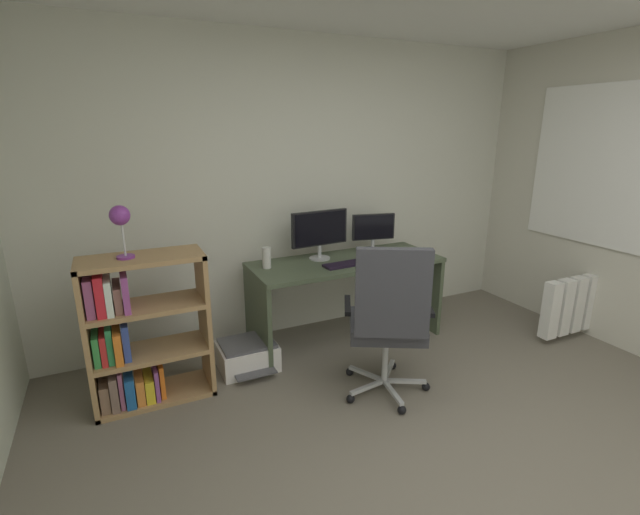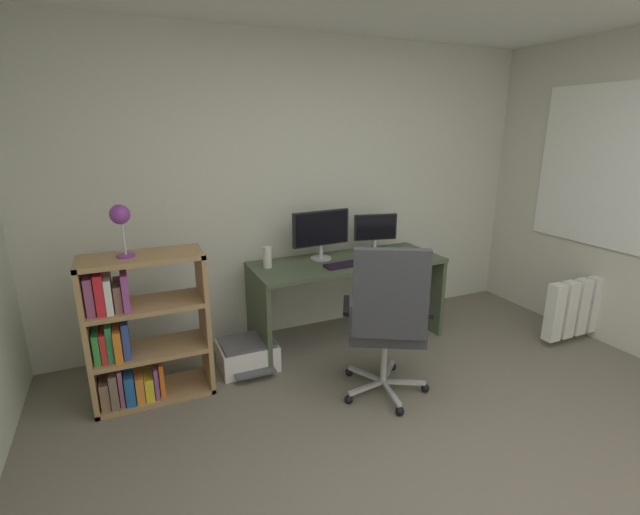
% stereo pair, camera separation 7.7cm
% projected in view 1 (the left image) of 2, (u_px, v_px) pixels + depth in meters
% --- Properties ---
extents(wall_back, '(4.50, 0.10, 2.56)m').
position_uv_depth(wall_back, '(301.00, 190.00, 3.96)').
color(wall_back, beige).
rests_on(wall_back, ground).
extents(window_pane, '(0.01, 1.36, 1.26)m').
position_uv_depth(window_pane, '(612.00, 167.00, 3.69)').
color(window_pane, white).
extents(window_frame, '(0.02, 1.44, 1.34)m').
position_uv_depth(window_frame, '(612.00, 167.00, 3.68)').
color(window_frame, white).
extents(desk, '(1.63, 0.63, 0.73)m').
position_uv_depth(desk, '(346.00, 280.00, 3.85)').
color(desk, '#46523B').
rests_on(desk, ground).
extents(monitor_main, '(0.52, 0.18, 0.42)m').
position_uv_depth(monitor_main, '(320.00, 230.00, 3.76)').
color(monitor_main, '#B2B5B7').
rests_on(monitor_main, desk).
extents(monitor_secondary, '(0.39, 0.18, 0.35)m').
position_uv_depth(monitor_secondary, '(373.00, 230.00, 3.99)').
color(monitor_secondary, '#B2B5B7').
rests_on(monitor_secondary, desk).
extents(keyboard, '(0.35, 0.15, 0.02)m').
position_uv_depth(keyboard, '(344.00, 264.00, 3.64)').
color(keyboard, black).
rests_on(keyboard, desk).
extents(computer_mouse, '(0.07, 0.11, 0.03)m').
position_uv_depth(computer_mouse, '(373.00, 260.00, 3.73)').
color(computer_mouse, black).
rests_on(computer_mouse, desk).
extents(desktop_speaker, '(0.07, 0.07, 0.17)m').
position_uv_depth(desktop_speaker, '(267.00, 258.00, 3.56)').
color(desktop_speaker, silver).
rests_on(desktop_speaker, desk).
extents(office_chair, '(0.67, 0.68, 1.12)m').
position_uv_depth(office_chair, '(389.00, 317.00, 2.95)').
color(office_chair, '#B7BABC').
rests_on(office_chair, ground).
extents(bookshelf, '(0.77, 0.35, 1.02)m').
position_uv_depth(bookshelf, '(135.00, 337.00, 2.97)').
color(bookshelf, '#A27D50').
rests_on(bookshelf, ground).
extents(desk_lamp, '(0.12, 0.12, 0.34)m').
position_uv_depth(desk_lamp, '(120.00, 220.00, 2.75)').
color(desk_lamp, '#803492').
rests_on(desk_lamp, bookshelf).
extents(printer, '(0.44, 0.44, 0.22)m').
position_uv_depth(printer, '(248.00, 355.00, 3.48)').
color(printer, white).
rests_on(printer, ground).
extents(radiator, '(0.91, 0.10, 0.50)m').
position_uv_depth(radiator, '(581.00, 303.00, 3.98)').
color(radiator, white).
rests_on(radiator, ground).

